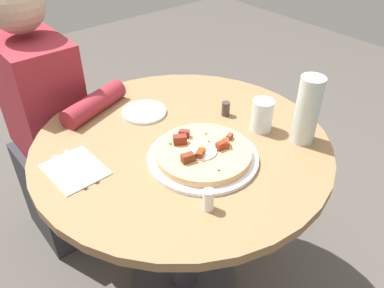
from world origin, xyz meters
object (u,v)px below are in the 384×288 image
knife (80,166)px  water_bottle (307,110)px  pepper_shaker (226,109)px  dining_table (182,181)px  pizza_plate (203,157)px  fork (69,171)px  bread_plate (145,112)px  person_seated (51,138)px  breakfast_pizza (203,152)px  salt_shaker (208,200)px  water_glass (262,115)px

knife → water_bottle: 0.68m
pepper_shaker → dining_table: bearing=-83.8°
pizza_plate → pepper_shaker: pepper_shaker is taller
fork → pepper_shaker: 0.55m
water_bottle → pepper_shaker: (-0.26, -0.08, -0.08)m
water_bottle → bread_plate: bearing=-147.1°
pizza_plate → fork: size_ratio=1.78×
bread_plate → pizza_plate: bearing=-2.5°
dining_table → person_seated: bearing=-159.3°
pepper_shaker → person_seated: bearing=-142.7°
dining_table → knife: knife is taller
person_seated → pepper_shaker: person_seated is taller
breakfast_pizza → water_bottle: size_ratio=1.30×
bread_plate → pepper_shaker: 0.28m
bread_plate → pepper_shaker: size_ratio=3.11×
person_seated → pepper_shaker: size_ratio=23.23×
person_seated → water_bottle: (0.82, 0.51, 0.32)m
bread_plate → salt_shaker: 0.50m
dining_table → breakfast_pizza: (0.11, -0.01, 0.19)m
bread_plate → water_glass: size_ratio=1.46×
person_seated → bread_plate: (0.38, 0.22, 0.22)m
pizza_plate → water_glass: size_ratio=3.09×
pizza_plate → water_bottle: bearing=68.0°
person_seated → pizza_plate: person_seated is taller
breakfast_pizza → fork: 0.38m
person_seated → breakfast_pizza: 0.76m
breakfast_pizza → pepper_shaker: (-0.13, 0.22, -0.00)m
person_seated → fork: 0.56m
water_glass → water_bottle: 0.14m
water_bottle → salt_shaker: (0.04, -0.42, -0.08)m
pizza_plate → breakfast_pizza: breakfast_pizza is taller
dining_table → person_seated: person_seated is taller
pizza_plate → knife: bearing=-123.3°
water_glass → fork: bearing=-108.2°
pepper_shaker → fork: bearing=-95.7°
person_seated → knife: person_seated is taller
salt_shaker → pepper_shaker: 0.45m
breakfast_pizza → salt_shaker: breakfast_pizza is taller
dining_table → salt_shaker: bearing=-25.6°
pizza_plate → water_bottle: 0.34m
salt_shaker → breakfast_pizza: bearing=143.1°
fork → knife: (-0.00, 0.04, 0.00)m
fork → knife: same height
person_seated → water_bottle: bearing=31.9°
bread_plate → knife: 0.33m
person_seated → fork: bearing=-13.1°
water_glass → water_bottle: bearing=23.8°
person_seated → pepper_shaker: bearing=37.3°
water_glass → salt_shaker: (0.16, -0.37, -0.02)m
dining_table → pepper_shaker: bearing=96.2°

